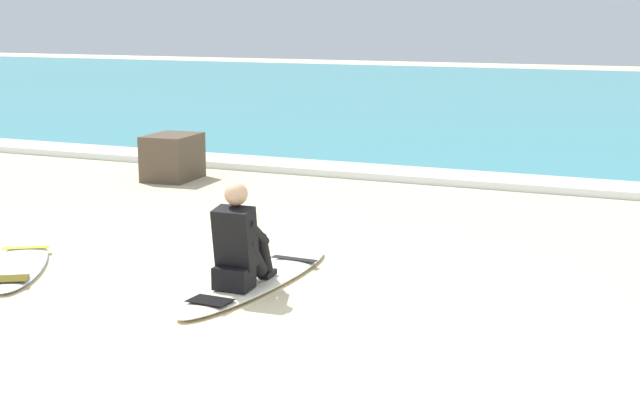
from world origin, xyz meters
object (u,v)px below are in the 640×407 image
(surfboard_main, at_px, (258,281))
(surfboard_spare_near, at_px, (18,265))
(shoreline_rock, at_px, (173,157))
(surfer_seated, at_px, (239,246))

(surfboard_main, height_order, surfboard_spare_near, same)
(surfboard_main, xyz_separation_m, surfboard_spare_near, (-2.42, -0.47, 0.00))
(surfboard_spare_near, xyz_separation_m, shoreline_rock, (-1.36, 4.93, 0.30))
(surfer_seated, xyz_separation_m, shoreline_rock, (-3.76, 4.77, -0.10))
(surfer_seated, relative_size, shoreline_rock, 1.06)
(surfer_seated, height_order, shoreline_rock, surfer_seated)
(surfboard_main, relative_size, surfboard_spare_near, 1.34)
(surfboard_spare_near, bearing_deg, shoreline_rock, 105.43)
(surfboard_main, height_order, shoreline_rock, shoreline_rock)
(surfboard_main, bearing_deg, surfer_seated, -94.33)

